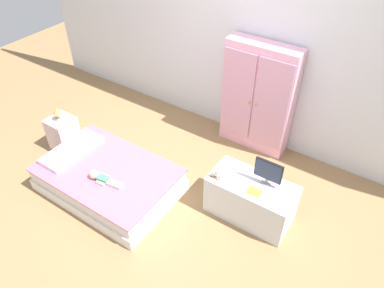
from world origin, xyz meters
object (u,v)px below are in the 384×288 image
wardrobe (258,98)px  tv_stand (250,199)px  doll (100,177)px  table_lamp (57,111)px  bed (109,179)px  rocking_horse_toy (216,173)px  book_yellow (254,192)px  nightstand (63,133)px  tv_monitor (268,171)px

wardrobe → tv_stand: 1.27m
doll → wardrobe: bearing=62.9°
doll → table_lamp: 1.12m
bed → rocking_horse_toy: rocking_horse_toy is taller
rocking_horse_toy → book_yellow: (0.40, 0.04, -0.05)m
table_lamp → wardrobe: (1.94, 1.38, 0.13)m
bed → wardrobe: 1.95m
bed → doll: 0.25m
nightstand → tv_stand: 2.45m
nightstand → book_yellow: 2.52m
bed → wardrobe: (0.96, 1.62, 0.53)m
wardrobe → table_lamp: bearing=-144.5°
book_yellow → bed: bearing=-163.8°
table_lamp → book_yellow: bearing=4.7°
doll → tv_monitor: bearing=26.8°
nightstand → tv_stand: bearing=7.1°
nightstand → table_lamp: (0.00, 0.00, 0.33)m
tv_stand → rocking_horse_toy: 0.46m
nightstand → book_yellow: book_yellow is taller
book_yellow → doll: bearing=-158.0°
tv_stand → rocking_horse_toy: size_ratio=6.84×
table_lamp → tv_monitor: size_ratio=0.62×
table_lamp → rocking_horse_toy: 2.11m
table_lamp → wardrobe: size_ratio=0.13×
tv_monitor → table_lamp: bearing=-171.6°
wardrobe → tv_stand: bearing=-65.4°
tv_stand → book_yellow: book_yellow is taller
tv_monitor → rocking_horse_toy: 0.50m
doll → tv_stand: size_ratio=0.46×
tv_stand → bed: bearing=-159.7°
tv_monitor → rocking_horse_toy: bearing=-154.9°
bed → table_lamp: bearing=166.6°
rocking_horse_toy → table_lamp: bearing=-175.4°
doll → nightstand: bearing=159.6°
nightstand → tv_monitor: tv_monitor is taller
table_lamp → rocking_horse_toy: size_ratio=1.38×
doll → rocking_horse_toy: rocking_horse_toy is taller
tv_stand → wardrobe: bearing=114.6°
book_yellow → tv_monitor: bearing=76.3°
bed → nightstand: bearing=166.6°
nightstand → rocking_horse_toy: 2.13m
nightstand → book_yellow: (2.50, 0.21, 0.25)m
wardrobe → book_yellow: 1.32m
tv_monitor → tv_stand: bearing=-145.3°
table_lamp → rocking_horse_toy: bearing=4.6°
table_lamp → book_yellow: 2.51m
doll → nightstand: (-1.03, 0.38, -0.12)m
tv_monitor → book_yellow: 0.23m
tv_monitor → book_yellow: size_ratio=2.11×
bed → nightstand: size_ratio=3.40×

